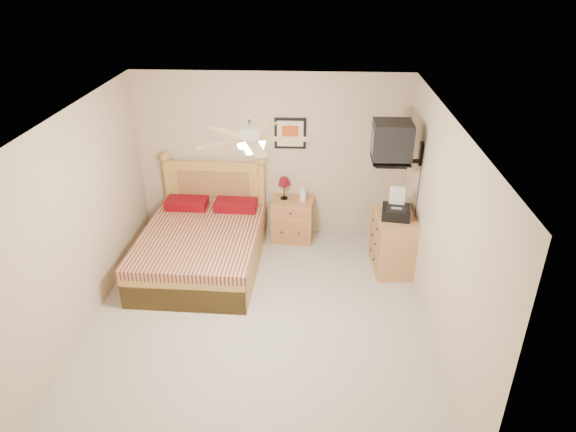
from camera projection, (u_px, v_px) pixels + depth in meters
name	position (u px, v px, depth m)	size (l,w,h in m)	color
floor	(259.00, 320.00, 6.19)	(4.50, 4.50, 0.00)	#A7A196
ceiling	(252.00, 118.00, 5.05)	(4.00, 4.50, 0.04)	white
wall_back	(272.00, 157.00, 7.62)	(4.00, 0.04, 2.50)	#C0A98D
wall_front	(221.00, 382.00, 3.62)	(4.00, 0.04, 2.50)	#C0A98D
wall_left	(77.00, 225.00, 5.71)	(0.04, 4.50, 2.50)	#C0A98D
wall_right	(440.00, 234.00, 5.53)	(0.04, 4.50, 2.50)	#C0A98D
bed	(199.00, 226.00, 6.93)	(1.56, 2.05, 1.33)	#BA873D
nightstand	(292.00, 220.00, 7.81)	(0.61, 0.45, 0.66)	#A8693D
table_lamp	(284.00, 188.00, 7.63)	(0.19, 0.19, 0.35)	#5E0C16
lotion_bottle	(303.00, 194.00, 7.56)	(0.10, 0.10, 0.25)	white
framed_picture	(290.00, 133.00, 7.42)	(0.46, 0.04, 0.46)	black
dresser	(393.00, 242.00, 7.02)	(0.50, 0.71, 0.84)	#BA794B
fax_machine	(397.00, 204.00, 6.67)	(0.36, 0.38, 0.38)	black
magazine_lower	(394.00, 204.00, 7.08)	(0.18, 0.24, 0.02)	beige
magazine_upper	(393.00, 202.00, 7.09)	(0.22, 0.30, 0.02)	tan
wall_tv	(404.00, 143.00, 6.47)	(0.56, 0.46, 0.58)	black
ceiling_fan	(250.00, 138.00, 4.93)	(1.14, 1.14, 0.28)	white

